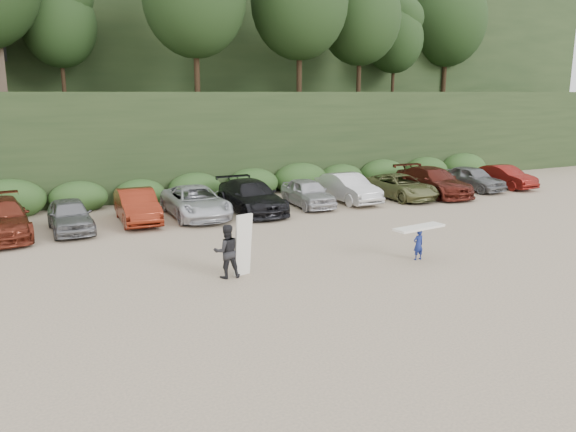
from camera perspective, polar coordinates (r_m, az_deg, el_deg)
ground at (r=18.90m, az=0.65°, el=-5.98°), size 120.00×120.00×0.00m
hillside_backdrop at (r=52.77m, az=-18.40°, el=17.57°), size 90.00×41.50×28.00m
parked_cars at (r=27.95m, az=-6.94°, el=1.62°), size 39.24×6.00×1.64m
child_surfer at (r=20.86m, az=13.14°, el=-2.10°), size 2.14×0.83×1.25m
adult_surfer at (r=18.48m, az=-6.09°, el=-3.53°), size 1.35×0.78×2.11m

